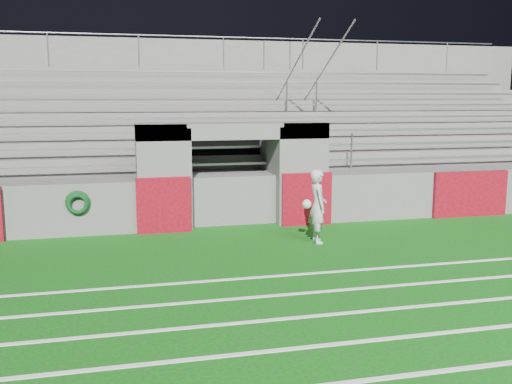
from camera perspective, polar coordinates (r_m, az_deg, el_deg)
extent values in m
plane|color=#0C4D0D|center=(11.43, 1.14, -6.91)|extent=(90.00, 90.00, 0.00)
cube|color=white|center=(7.03, 12.01, -17.83)|extent=(28.00, 0.09, 0.01)
cube|color=white|center=(7.86, 8.78, -14.72)|extent=(28.00, 0.09, 0.01)
cube|color=white|center=(8.72, 6.24, -12.19)|extent=(28.00, 0.09, 0.01)
cube|color=white|center=(9.60, 4.20, -10.09)|extent=(28.00, 0.09, 0.01)
cube|color=white|center=(10.51, 2.53, -8.35)|extent=(28.00, 0.09, 0.01)
cube|color=#5A5855|center=(17.52, 23.45, 0.10)|extent=(10.60, 0.35, 1.25)
cube|color=#5A5855|center=(14.28, -9.44, 1.56)|extent=(1.20, 1.00, 2.60)
cube|color=#5A5855|center=(14.97, 4.44, 2.01)|extent=(1.20, 1.00, 2.60)
cube|color=black|center=(16.18, -3.51, 2.39)|extent=(2.60, 0.20, 2.50)
cube|color=#5A5855|center=(14.94, -7.12, 1.76)|extent=(0.10, 2.20, 2.50)
cube|color=#5A5855|center=(15.36, 1.44, 2.03)|extent=(0.10, 2.20, 2.50)
cube|color=#5A5855|center=(14.42, -2.37, 6.14)|extent=(4.80, 1.00, 0.40)
cube|color=#5A5855|center=(18.30, -4.68, 2.86)|extent=(26.00, 8.00, 0.20)
cube|color=#5A5855|center=(18.38, -4.65, 0.92)|extent=(26.00, 8.00, 1.05)
cube|color=maroon|center=(13.83, -9.20, -1.31)|extent=(1.30, 0.15, 1.35)
cube|color=maroon|center=(14.54, 5.08, -0.71)|extent=(1.30, 0.15, 1.35)
cube|color=maroon|center=(16.64, 20.62, -0.18)|extent=(2.20, 0.15, 1.25)
cube|color=#9A9DA2|center=(15.40, -3.01, 2.86)|extent=(23.00, 0.28, 0.06)
cube|color=#5A5855|center=(16.23, -3.56, 3.08)|extent=(24.00, 0.75, 0.38)
cube|color=#9A9DA2|center=(16.10, -3.51, 4.50)|extent=(23.00, 0.28, 0.06)
cube|color=#5A5855|center=(16.95, -4.01, 3.99)|extent=(24.00, 0.75, 0.76)
cube|color=#9A9DA2|center=(16.81, -3.97, 5.99)|extent=(23.00, 0.28, 0.06)
cube|color=#5A5855|center=(17.67, -4.42, 4.81)|extent=(24.00, 0.75, 1.14)
cube|color=#9A9DA2|center=(17.53, -4.40, 7.37)|extent=(23.00, 0.28, 0.06)
cube|color=#5A5855|center=(18.40, -4.80, 5.58)|extent=(24.00, 0.75, 1.52)
cube|color=#9A9DA2|center=(18.26, -4.79, 8.63)|extent=(23.00, 0.28, 0.06)
cube|color=#5A5855|center=(19.13, -5.15, 6.28)|extent=(24.00, 0.75, 1.90)
cube|color=#9A9DA2|center=(19.00, -5.16, 9.79)|extent=(23.00, 0.28, 0.06)
cube|color=#5A5855|center=(19.86, -5.48, 6.94)|extent=(24.00, 0.75, 2.28)
cube|color=#9A9DA2|center=(19.75, -5.50, 10.87)|extent=(23.00, 0.28, 0.06)
cube|color=#5A5855|center=(20.60, -5.78, 7.54)|extent=(24.00, 0.75, 2.66)
cube|color=#9A9DA2|center=(20.51, -5.82, 11.87)|extent=(23.00, 0.28, 0.06)
cube|color=#5A5855|center=(21.26, -6.03, 7.77)|extent=(26.00, 0.60, 5.29)
cylinder|color=#A5A8AD|center=(15.75, 6.16, 3.99)|extent=(0.05, 0.05, 1.00)
cylinder|color=#A5A8AD|center=(18.54, 3.09, 9.52)|extent=(0.05, 0.05, 1.00)
cylinder|color=#A5A8AD|center=(21.49, 0.79, 13.56)|extent=(0.05, 0.05, 1.00)
cylinder|color=#A5A8AD|center=(18.55, 3.11, 11.07)|extent=(0.05, 6.02, 3.08)
cylinder|color=#A5A8AD|center=(16.12, 9.52, 4.04)|extent=(0.05, 0.05, 1.00)
cylinder|color=#A5A8AD|center=(18.85, 6.05, 9.48)|extent=(0.05, 0.05, 1.00)
cylinder|color=#A5A8AD|center=(21.76, 3.41, 13.49)|extent=(0.05, 0.05, 1.00)
cylinder|color=#A5A8AD|center=(18.86, 6.08, 11.00)|extent=(0.05, 6.02, 3.08)
cylinder|color=#A5A8AD|center=(20.96, -20.09, 13.25)|extent=(0.05, 0.05, 1.10)
cylinder|color=#A5A8AD|center=(20.85, -11.64, 13.64)|extent=(0.05, 0.05, 1.10)
cylinder|color=#A5A8AD|center=(21.18, -3.27, 13.74)|extent=(0.05, 0.05, 1.10)
cylinder|color=#A5A8AD|center=(21.91, 4.70, 13.57)|extent=(0.05, 0.05, 1.10)
cylinder|color=#A5A8AD|center=(23.02, 12.01, 13.20)|extent=(0.05, 0.05, 1.10)
cylinder|color=#A5A8AD|center=(24.45, 18.53, 12.69)|extent=(0.05, 0.05, 1.10)
cylinder|color=#A5A8AD|center=(21.07, -6.05, 15.23)|extent=(24.00, 0.05, 0.05)
imported|color=#B4B8BF|center=(12.78, 6.19, -1.41)|extent=(0.44, 0.63, 1.66)
sphere|color=silver|center=(12.59, 5.10, -1.22)|extent=(0.20, 0.20, 0.20)
torus|color=#0C3E13|center=(13.81, -17.41, -1.02)|extent=(0.57, 0.10, 0.57)
torus|color=#0C3E19|center=(13.77, -17.41, -1.14)|extent=(0.49, 0.09, 0.49)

